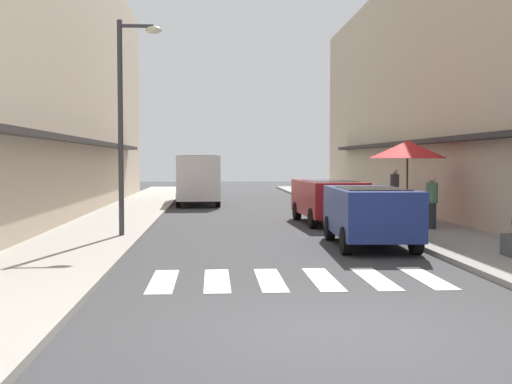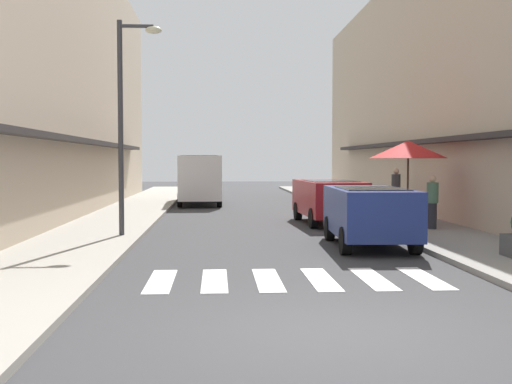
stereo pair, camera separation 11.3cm
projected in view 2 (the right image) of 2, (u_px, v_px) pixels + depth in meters
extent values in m
plane|color=#38383A|center=(255.00, 220.00, 22.51)|extent=(81.36, 81.36, 0.00)
cube|color=#9E998E|center=(120.00, 219.00, 22.21)|extent=(2.78, 51.77, 0.12)
cube|color=gray|center=(387.00, 217.00, 22.81)|extent=(2.78, 51.77, 0.12)
cube|color=#C6B299|center=(13.00, 68.00, 22.54)|extent=(5.00, 35.28, 10.93)
cube|color=#332D2D|center=(91.00, 142.00, 22.85)|extent=(0.50, 24.70, 0.16)
cube|color=#C6B299|center=(484.00, 84.00, 23.65)|extent=(5.00, 35.28, 10.01)
cube|color=#332D2D|center=(411.00, 143.00, 23.59)|extent=(0.50, 24.70, 0.16)
cube|color=silver|center=(161.00, 281.00, 11.07)|extent=(0.45, 2.20, 0.01)
cube|color=silver|center=(215.00, 281.00, 11.13)|extent=(0.45, 2.20, 0.01)
cube|color=silver|center=(268.00, 280.00, 11.19)|extent=(0.45, 2.20, 0.01)
cube|color=silver|center=(321.00, 279.00, 11.25)|extent=(0.45, 2.20, 0.01)
cube|color=silver|center=(373.00, 279.00, 11.31)|extent=(0.45, 2.20, 0.01)
cube|color=silver|center=(424.00, 278.00, 11.37)|extent=(0.45, 2.20, 0.01)
cube|color=navy|center=(369.00, 211.00, 15.46)|extent=(1.92, 4.03, 1.13)
cube|color=black|center=(371.00, 199.00, 15.25)|extent=(1.56, 2.28, 0.56)
cylinder|color=black|center=(330.00, 228.00, 16.78)|extent=(0.25, 0.65, 0.64)
cylinder|color=black|center=(389.00, 228.00, 16.81)|extent=(0.25, 0.65, 0.64)
cylinder|color=black|center=(345.00, 241.00, 14.17)|extent=(0.25, 0.65, 0.64)
cylinder|color=black|center=(415.00, 241.00, 14.20)|extent=(0.25, 0.65, 0.64)
cube|color=maroon|center=(328.00, 198.00, 21.08)|extent=(1.95, 4.28, 1.13)
cube|color=black|center=(330.00, 189.00, 20.86)|extent=(1.58, 2.42, 0.56)
cylinder|color=black|center=(298.00, 211.00, 22.40)|extent=(0.25, 0.65, 0.64)
cylinder|color=black|center=(341.00, 211.00, 22.57)|extent=(0.25, 0.65, 0.64)
cylinder|color=black|center=(313.00, 218.00, 19.65)|extent=(0.25, 0.65, 0.64)
cylinder|color=black|center=(363.00, 218.00, 19.82)|extent=(0.25, 0.65, 0.64)
cube|color=silver|center=(199.00, 177.00, 30.19)|extent=(2.15, 5.47, 2.03)
cube|color=black|center=(199.00, 161.00, 29.88)|extent=(1.75, 3.08, 0.56)
cylinder|color=black|center=(181.00, 196.00, 31.92)|extent=(0.24, 0.65, 0.64)
cylinder|color=black|center=(217.00, 196.00, 32.10)|extent=(0.24, 0.65, 0.64)
cylinder|color=black|center=(180.00, 200.00, 28.38)|extent=(0.24, 0.65, 0.64)
cylinder|color=black|center=(219.00, 200.00, 28.56)|extent=(0.24, 0.65, 0.64)
cylinder|color=#38383D|center=(121.00, 128.00, 16.83)|extent=(0.14, 0.14, 5.75)
cylinder|color=#38383D|center=(137.00, 26.00, 16.72)|extent=(0.90, 0.10, 0.10)
ellipsoid|color=beige|center=(154.00, 30.00, 16.75)|extent=(0.44, 0.28, 0.20)
cylinder|color=#262626|center=(407.00, 224.00, 19.57)|extent=(0.48, 0.48, 0.06)
cylinder|color=#4C3823|center=(408.00, 187.00, 19.52)|extent=(0.06, 0.06, 2.36)
cone|color=red|center=(408.00, 149.00, 19.46)|extent=(2.40, 2.40, 0.55)
cylinder|color=#282B33|center=(432.00, 216.00, 18.42)|extent=(0.26, 0.26, 0.76)
cylinder|color=#4C7259|center=(433.00, 193.00, 18.38)|extent=(0.34, 0.34, 0.60)
sphere|color=tan|center=(433.00, 179.00, 18.36)|extent=(0.21, 0.21, 0.21)
cylinder|color=#282B33|center=(396.00, 202.00, 23.87)|extent=(0.26, 0.26, 0.83)
cylinder|color=#333338|center=(396.00, 183.00, 23.83)|extent=(0.34, 0.34, 0.66)
sphere|color=tan|center=(396.00, 171.00, 23.81)|extent=(0.23, 0.23, 0.23)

